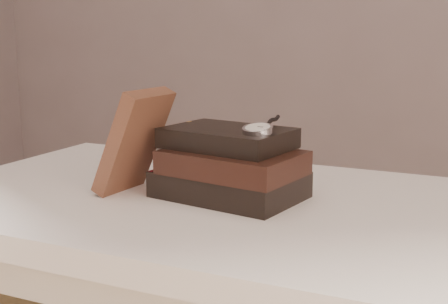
% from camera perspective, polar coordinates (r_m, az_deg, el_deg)
% --- Properties ---
extents(table, '(1.00, 0.60, 0.75)m').
position_cam_1_polar(table, '(1.05, -0.61, -8.97)').
color(table, white).
rests_on(table, ground).
extents(book_stack, '(0.25, 0.19, 0.11)m').
position_cam_1_polar(book_stack, '(1.00, 0.58, -1.29)').
color(book_stack, black).
rests_on(book_stack, table).
extents(journal, '(0.11, 0.12, 0.18)m').
position_cam_1_polar(journal, '(1.03, -8.37, 1.01)').
color(journal, '#47261B').
rests_on(journal, table).
extents(pocket_watch, '(0.05, 0.15, 0.02)m').
position_cam_1_polar(pocket_watch, '(0.95, 3.31, 2.23)').
color(pocket_watch, silver).
rests_on(pocket_watch, book_stack).
extents(eyeglasses, '(0.11, 0.12, 0.05)m').
position_cam_1_polar(eyeglasses, '(1.11, -0.72, 0.55)').
color(eyeglasses, silver).
rests_on(eyeglasses, book_stack).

